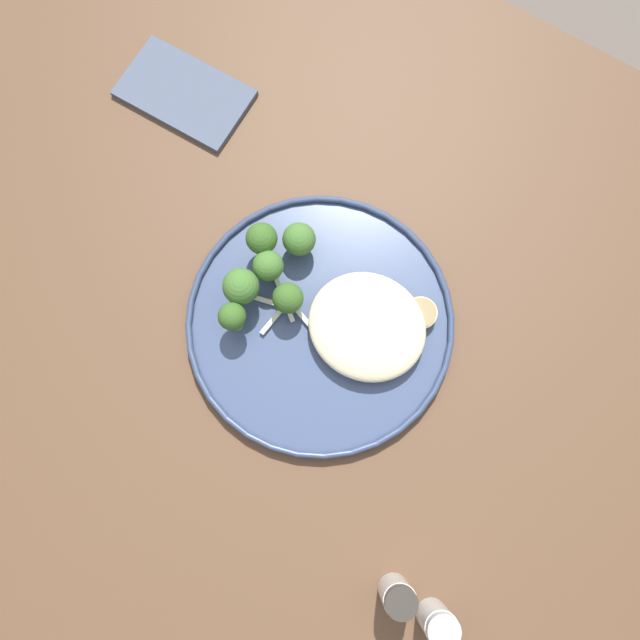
{
  "coord_description": "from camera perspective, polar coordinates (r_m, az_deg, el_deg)",
  "views": [
    {
      "loc": [
        -0.09,
        0.09,
        1.42
      ],
      "look_at": [
        -0.01,
        -0.03,
        0.76
      ],
      "focal_mm": 35.49,
      "sensor_mm": 36.0,
      "label": 1
    }
  ],
  "objects": [
    {
      "name": "ground",
      "position": [
        1.42,
        -1.13,
        -7.47
      ],
      "size": [
        6.0,
        6.0,
        0.0
      ],
      "primitive_type": "plane",
      "color": "#665B51"
    },
    {
      "name": "wooden_dining_table",
      "position": [
        0.77,
        -2.08,
        -3.0
      ],
      "size": [
        1.4,
        1.0,
        0.74
      ],
      "color": "brown",
      "rests_on": "ground"
    },
    {
      "name": "dinner_plate",
      "position": [
        0.68,
        0.0,
        -0.21
      ],
      "size": [
        0.29,
        0.29,
        0.02
      ],
      "color": "#38476B",
      "rests_on": "wooden_dining_table"
    },
    {
      "name": "noodle_bed",
      "position": [
        0.67,
        4.27,
        -0.57
      ],
      "size": [
        0.13,
        0.12,
        0.03
      ],
      "color": "beige",
      "rests_on": "dinner_plate"
    },
    {
      "name": "seared_scallop_rear_pale",
      "position": [
        0.67,
        1.99,
        -1.96
      ],
      "size": [
        0.03,
        0.03,
        0.02
      ],
      "color": "beige",
      "rests_on": "dinner_plate"
    },
    {
      "name": "seared_scallop_tiny_bay",
      "position": [
        0.68,
        2.13,
        2.06
      ],
      "size": [
        0.03,
        0.03,
        0.02
      ],
      "color": "beige",
      "rests_on": "dinner_plate"
    },
    {
      "name": "seared_scallop_right_edge",
      "position": [
        0.67,
        4.24,
        -0.32
      ],
      "size": [
        0.03,
        0.03,
        0.01
      ],
      "color": "#E5C689",
      "rests_on": "dinner_plate"
    },
    {
      "name": "seared_scallop_tilted_round",
      "position": [
        0.68,
        9.06,
        0.6
      ],
      "size": [
        0.03,
        0.03,
        0.01
      ],
      "color": "#E5C689",
      "rests_on": "dinner_plate"
    },
    {
      "name": "seared_scallop_on_noodles",
      "position": [
        0.67,
        6.07,
        -3.49
      ],
      "size": [
        0.03,
        0.03,
        0.01
      ],
      "color": "beige",
      "rests_on": "dinner_plate"
    },
    {
      "name": "seared_scallop_large_seared",
      "position": [
        0.68,
        5.75,
        0.68
      ],
      "size": [
        0.03,
        0.03,
        0.01
      ],
      "color": "beige",
      "rests_on": "dinner_plate"
    },
    {
      "name": "broccoli_floret_split_head",
      "position": [
        0.67,
        -4.69,
        4.84
      ],
      "size": [
        0.03,
        0.03,
        0.05
      ],
      "color": "#7A994C",
      "rests_on": "dinner_plate"
    },
    {
      "name": "broccoli_floret_center_pile",
      "position": [
        0.66,
        -2.9,
        1.95
      ],
      "size": [
        0.03,
        0.03,
        0.05
      ],
      "color": "#7A994C",
      "rests_on": "dinner_plate"
    },
    {
      "name": "broccoli_floret_tall_stalk",
      "position": [
        0.66,
        -7.88,
        0.23
      ],
      "size": [
        0.03,
        0.03,
        0.05
      ],
      "color": "#7A994C",
      "rests_on": "dinner_plate"
    },
    {
      "name": "broccoli_floret_near_rim",
      "position": [
        0.67,
        -5.28,
        7.29
      ],
      "size": [
        0.03,
        0.03,
        0.06
      ],
      "color": "#89A356",
      "rests_on": "dinner_plate"
    },
    {
      "name": "broccoli_floret_beside_noodles",
      "position": [
        0.66,
        -7.14,
        2.99
      ],
      "size": [
        0.04,
        0.04,
        0.06
      ],
      "color": "#89A356",
      "rests_on": "dinner_plate"
    },
    {
      "name": "broccoli_floret_right_tilted",
      "position": [
        0.68,
        -1.9,
        7.25
      ],
      "size": [
        0.04,
        0.04,
        0.05
      ],
      "color": "#7A994C",
      "rests_on": "dinner_plate"
    },
    {
      "name": "onion_sliver_long_sliver",
      "position": [
        0.68,
        -1.82,
        0.57
      ],
      "size": [
        0.04,
        0.02,
        0.0
      ],
      "primitive_type": "cube",
      "rotation": [
        0.0,
        0.0,
        5.97
      ],
      "color": "silver",
      "rests_on": "dinner_plate"
    },
    {
      "name": "onion_sliver_curled_piece",
      "position": [
        0.69,
        -5.6,
        1.93
      ],
      "size": [
        0.05,
        0.02,
        0.0
      ],
      "primitive_type": "cube",
      "rotation": [
        0.0,
        0.0,
        3.41
      ],
      "color": "silver",
      "rests_on": "dinner_plate"
    },
    {
      "name": "onion_sliver_pale_crescent",
      "position": [
        0.68,
        -3.23,
        1.83
      ],
      "size": [
        0.05,
        0.04,
        0.0
      ],
      "primitive_type": "cube",
      "rotation": [
        0.0,
        0.0,
        2.5
      ],
      "color": "silver",
      "rests_on": "dinner_plate"
    },
    {
      "name": "onion_sliver_short_strip",
      "position": [
        0.68,
        -4.16,
        0.15
      ],
      "size": [
        0.01,
        0.04,
        0.0
      ],
      "primitive_type": "cube",
      "rotation": [
        0.0,
        0.0,
        4.6
      ],
      "color": "silver",
      "rests_on": "dinner_plate"
    },
    {
      "name": "folded_napkin",
      "position": [
        0.81,
        -12.12,
        19.35
      ],
      "size": [
        0.15,
        0.09,
        0.01
      ],
      "primitive_type": "cube",
      "rotation": [
        0.0,
        0.0,
        0.03
      ],
      "color": "#4C566B",
      "rests_on": "wooden_dining_table"
    },
    {
      "name": "salt_shaker",
      "position": [
        0.67,
        10.57,
        -25.25
      ],
      "size": [
        0.03,
        0.03,
        0.07
      ],
      "color": "white",
      "rests_on": "wooden_dining_table"
    },
    {
      "name": "pepper_shaker",
      "position": [
        0.66,
        7.0,
        -23.48
      ],
      "size": [
        0.03,
        0.03,
        0.07
      ],
      "color": "white",
      "rests_on": "wooden_dining_table"
    }
  ]
}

